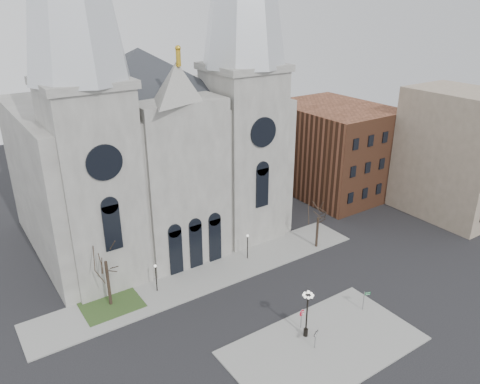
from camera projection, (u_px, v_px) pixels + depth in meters
ground at (265, 329)px, 45.21m from camera, size 160.00×160.00×0.00m
sidewalk_near at (324, 345)px, 42.93m from camera, size 18.00×10.00×0.14m
sidewalk_far at (207, 276)px, 53.56m from camera, size 40.00×6.00×0.14m
grass_patch at (111, 304)px, 48.62m from camera, size 6.00×5.00×0.18m
cathedral at (152, 98)px, 55.43m from camera, size 33.00×26.66×54.00m
bg_building_brick at (333, 149)px, 74.79m from camera, size 14.00×18.00×14.00m
bg_building_tan at (455, 154)px, 65.98m from camera, size 10.00×14.00×18.00m
tree_left at (105, 259)px, 46.48m from camera, size 3.20×3.20×7.50m
tree_right at (318, 216)px, 58.10m from camera, size 3.20×3.20×6.00m
ped_lamp_left at (156, 273)px, 49.96m from camera, size 0.32×0.32×3.26m
ped_lamp_right at (248, 242)px, 56.17m from camera, size 0.32×0.32×3.26m
stop_sign at (301, 314)px, 44.55m from camera, size 0.75×0.20×2.13m
globe_lamp at (307, 308)px, 42.83m from camera, size 1.20×1.20×5.07m
one_way_sign at (315, 336)px, 42.06m from camera, size 0.77×0.36×1.87m
street_name_sign at (364, 299)px, 47.26m from camera, size 0.65×0.29×2.15m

